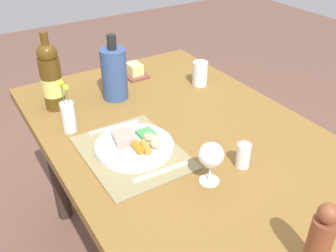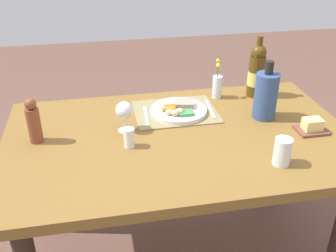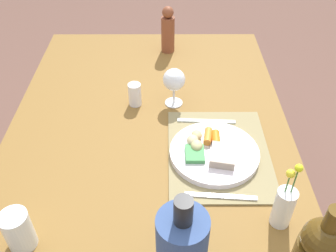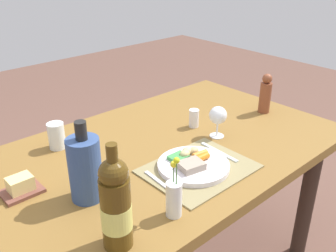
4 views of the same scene
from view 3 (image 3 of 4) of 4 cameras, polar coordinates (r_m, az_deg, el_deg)
name	(u,v)px [view 3 (image 3 of 4)]	position (r m, az deg, el deg)	size (l,w,h in m)	color
dining_table	(149,169)	(1.25, -2.92, -6.52)	(1.51, 0.93, 0.75)	brown
placemat	(219,153)	(1.16, 7.70, -4.05)	(0.39, 0.31, 0.01)	#8A7D53
dinner_plate	(213,152)	(1.14, 6.85, -3.87)	(0.27, 0.27, 0.05)	silver
fork	(221,196)	(1.04, 8.01, -10.51)	(0.01, 0.20, 0.01)	silver
knife	(206,121)	(1.26, 5.83, 0.76)	(0.01, 0.19, 0.01)	silver
water_tumbler	(19,232)	(0.99, -21.67, -14.74)	(0.07, 0.07, 0.11)	silver
pepper_mill	(168,31)	(1.62, -0.02, 14.28)	(0.06, 0.06, 0.20)	brown
wine_glass	(174,80)	(1.29, 0.92, 6.93)	(0.08, 0.08, 0.14)	white
flower_vase	(284,206)	(0.99, 17.18, -11.49)	(0.05, 0.05, 0.21)	silver
cooler_bottle	(182,251)	(0.82, 2.08, -18.38)	(0.11, 0.11, 0.28)	#334C81
salt_shaker	(135,94)	(1.33, -5.06, 4.79)	(0.05, 0.05, 0.08)	white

